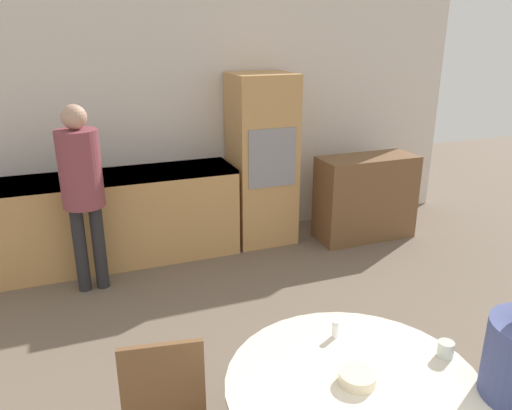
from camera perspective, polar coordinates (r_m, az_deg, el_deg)
name	(u,v)px	position (r m, az deg, el deg)	size (l,w,h in m)	color
wall_back	(187,122)	(5.35, -7.88, 9.42)	(6.44, 0.05, 2.60)	silver
kitchen_counter	(98,219)	(5.11, -17.59, -1.58)	(2.72, 0.60, 0.90)	tan
oven_unit	(262,160)	(5.33, 0.65, 5.16)	(0.64, 0.59, 1.80)	tan
sideboard	(365,198)	(5.63, 12.40, 0.84)	(1.08, 0.45, 0.93)	brown
person_standing	(82,180)	(4.44, -19.31, 2.72)	(0.35, 0.35, 1.65)	#262628
cup	(446,349)	(2.65, 20.85, -15.16)	(0.08, 0.08, 0.08)	silver
bowl_near	(358,378)	(2.39, 11.54, -18.80)	(0.17, 0.17, 0.05)	beige
salt_shaker	(335,329)	(2.66, 9.03, -13.84)	(0.03, 0.03, 0.09)	white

